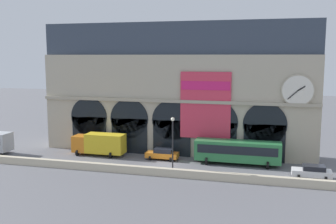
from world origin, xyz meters
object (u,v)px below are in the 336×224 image
at_px(bus_mideast, 238,151).
at_px(car_east, 312,172).
at_px(street_lamp_quayside, 173,138).
at_px(car_center, 162,154).
at_px(box_truck_midwest, 100,144).

distance_m(bus_mideast, car_east, 9.62).
bearing_deg(bus_mideast, street_lamp_quayside, -137.54).
distance_m(car_center, street_lamp_quayside, 7.89).
xyz_separation_m(box_truck_midwest, bus_mideast, (19.31, 0.19, 0.08)).
height_order(bus_mideast, car_east, bus_mideast).
height_order(car_center, bus_mideast, bus_mideast).
relative_size(car_east, street_lamp_quayside, 0.64).
xyz_separation_m(bus_mideast, car_east, (8.84, -3.66, -0.98)).
height_order(box_truck_midwest, car_center, box_truck_midwest).
height_order(box_truck_midwest, car_east, box_truck_midwest).
relative_size(car_center, street_lamp_quayside, 0.64).
height_order(car_center, street_lamp_quayside, street_lamp_quayside).
xyz_separation_m(car_center, car_east, (18.91, -3.54, 0.00)).
bearing_deg(car_center, bus_mideast, 0.66).
bearing_deg(street_lamp_quayside, car_east, 9.94).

